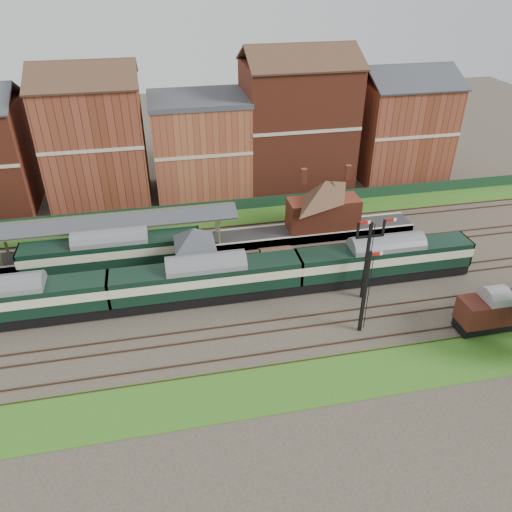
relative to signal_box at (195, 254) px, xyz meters
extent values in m
plane|color=#473D33|center=(3.00, -3.25, -3.19)|extent=(160.00, 160.00, 0.00)
cube|color=#2D6619|center=(3.00, 12.75, -3.16)|extent=(90.00, 4.50, 0.06)
cube|color=#2D6619|center=(3.00, -15.25, -3.16)|extent=(90.00, 5.00, 0.06)
cube|color=#193823|center=(3.00, 14.75, -2.44)|extent=(90.00, 0.12, 1.50)
cube|color=#2D2D2D|center=(-2.00, 6.50, -2.69)|extent=(55.00, 3.40, 1.00)
cube|color=#687654|center=(0.00, 0.00, -1.99)|extent=(3.40, 3.20, 2.40)
cube|color=brown|center=(0.00, 0.00, 0.21)|extent=(3.60, 3.40, 2.00)
pyramid|color=#383A3F|center=(0.00, 0.00, 2.01)|extent=(5.40, 5.40, 1.60)
cube|color=brown|center=(8.00, 0.00, -2.09)|extent=(3.00, 2.40, 2.20)
cube|color=#4C3323|center=(8.00, -0.65, -0.64)|extent=(3.20, 1.34, 0.79)
cube|color=#4C3323|center=(8.00, 0.65, -0.64)|extent=(3.20, 1.34, 0.79)
cube|color=brown|center=(15.00, 6.50, -0.44)|extent=(8.00, 3.00, 3.50)
pyramid|color=#4C3323|center=(15.00, 6.50, 2.41)|extent=(8.10, 8.10, 2.20)
cube|color=brown|center=(12.50, 6.50, 2.91)|extent=(0.60, 0.60, 1.60)
cube|color=brown|center=(17.50, 6.50, 2.91)|extent=(0.60, 0.60, 1.60)
cube|color=brown|center=(3.00, 7.80, -0.49)|extent=(0.22, 0.22, 3.40)
cube|color=#383A3F|center=(-8.00, 5.55, 1.41)|extent=(26.00, 1.99, 0.90)
cube|color=#383A3F|center=(-8.00, 7.45, 1.41)|extent=(26.00, 1.99, 0.90)
cube|color=brown|center=(-8.00, 6.50, 1.79)|extent=(26.00, 0.20, 0.20)
cube|color=black|center=(15.00, -5.75, 0.81)|extent=(0.25, 0.25, 8.00)
cube|color=black|center=(15.00, -5.75, 3.41)|extent=(2.60, 0.18, 0.18)
cube|color=#B2140F|center=(14.35, -5.75, 4.86)|extent=(1.10, 0.08, 0.25)
cube|color=#B2140F|center=(16.75, -5.75, 4.86)|extent=(1.10, 0.08, 0.25)
cube|color=black|center=(13.00, -10.25, 0.81)|extent=(0.25, 0.25, 8.00)
cube|color=#B2140F|center=(13.55, -10.25, 4.51)|extent=(1.10, 0.08, 0.25)
cube|color=brown|center=(-10.00, 21.75, 4.31)|extent=(12.00, 10.00, 15.00)
cube|color=#9F5833|center=(3.00, 21.75, 2.81)|extent=(12.00, 10.00, 12.00)
cube|color=brown|center=(16.00, 21.75, 4.81)|extent=(14.00, 10.00, 16.00)
cube|color=brown|center=(31.00, 21.75, 3.31)|extent=(12.00, 10.00, 13.00)
cube|color=black|center=(-16.74, -3.25, -2.50)|extent=(17.42, 2.44, 1.06)
cube|color=black|center=(-16.74, -3.25, -0.71)|extent=(17.42, 2.71, 2.52)
cube|color=beige|center=(-16.74, -3.25, -0.41)|extent=(17.44, 2.75, 0.87)
cube|color=slate|center=(-16.74, -3.25, 0.69)|extent=(17.42, 2.71, 0.58)
cube|color=black|center=(0.67, -3.25, -2.50)|extent=(17.42, 2.44, 1.06)
cube|color=black|center=(0.67, -3.25, -0.71)|extent=(17.42, 2.71, 2.52)
cube|color=beige|center=(0.67, -3.25, -0.41)|extent=(17.44, 2.75, 0.87)
cube|color=slate|center=(0.67, -3.25, 0.69)|extent=(17.42, 2.71, 0.58)
cube|color=black|center=(18.09, -3.25, -2.50)|extent=(17.42, 2.44, 1.06)
cube|color=black|center=(18.09, -3.25, -0.71)|extent=(17.42, 2.71, 2.52)
cube|color=beige|center=(18.09, -3.25, -0.41)|extent=(17.44, 2.75, 0.87)
cube|color=slate|center=(18.09, -3.25, 0.69)|extent=(17.42, 2.71, 0.58)
cube|color=black|center=(-7.98, 3.25, -2.50)|extent=(17.53, 2.45, 1.07)
cube|color=black|center=(-7.98, 3.25, -0.69)|extent=(17.53, 2.73, 2.53)
cube|color=beige|center=(-7.98, 3.25, -0.39)|extent=(17.55, 2.77, 0.88)
cube|color=slate|center=(-7.98, 3.25, 0.72)|extent=(17.53, 2.73, 0.58)
cube|color=black|center=(23.84, -12.25, -2.62)|extent=(5.45, 2.01, 0.82)
cube|color=#421613|center=(23.84, -12.25, -1.12)|extent=(5.45, 2.36, 2.18)
cube|color=gray|center=(23.84, -12.25, 0.08)|extent=(5.45, 2.36, 0.40)
camera|label=1|loc=(-2.49, -41.08, 25.11)|focal=35.00mm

